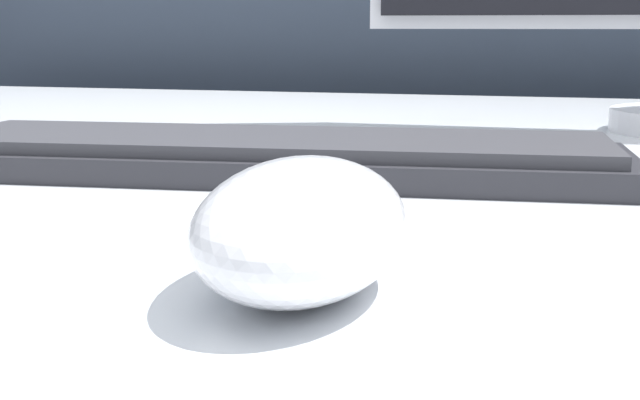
{
  "coord_description": "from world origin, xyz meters",
  "views": [
    {
      "loc": [
        0.08,
        -0.61,
        0.83
      ],
      "look_at": [
        -0.0,
        -0.28,
        0.76
      ],
      "focal_mm": 50.0,
      "sensor_mm": 36.0,
      "label": 1
    }
  ],
  "objects": [
    {
      "name": "computer_mouse_near",
      "position": [
        -0.0,
        -0.32,
        0.76
      ],
      "size": [
        0.08,
        0.12,
        0.05
      ],
      "rotation": [
        0.0,
        0.0,
        0.06
      ],
      "color": "white",
      "rests_on": "desk"
    },
    {
      "name": "partition_panel",
      "position": [
        0.0,
        0.72,
        0.71
      ],
      "size": [
        5.0,
        0.03,
        1.42
      ],
      "color": "#333D4C",
      "rests_on": "ground_plane"
    },
    {
      "name": "keyboard",
      "position": [
        -0.09,
        -0.08,
        0.75
      ],
      "size": [
        0.45,
        0.17,
        0.02
      ],
      "rotation": [
        0.0,
        0.0,
        0.09
      ],
      "color": "#28282D",
      "rests_on": "desk"
    }
  ]
}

